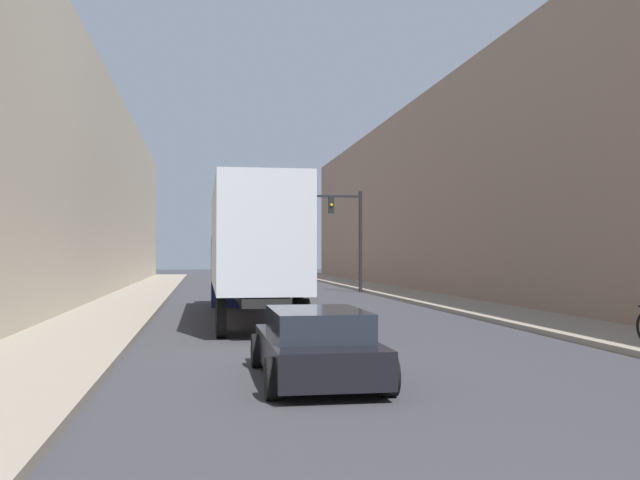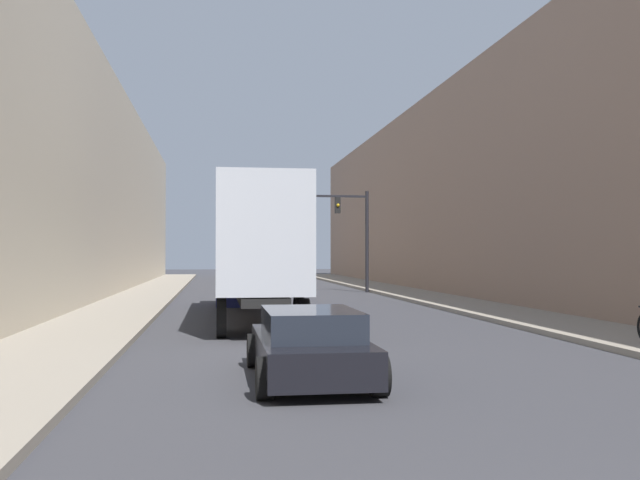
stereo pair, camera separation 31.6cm
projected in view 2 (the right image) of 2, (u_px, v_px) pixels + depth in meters
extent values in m
cube|color=gray|center=(434.00, 299.00, 33.21)|extent=(3.03, 80.00, 0.15)
cube|color=gray|center=(136.00, 301.00, 31.25)|extent=(3.03, 80.00, 0.15)
cube|color=#997A66|center=(525.00, 184.00, 33.97)|extent=(6.00, 80.00, 11.06)
cube|color=beige|center=(29.00, 175.00, 30.71)|extent=(6.00, 80.00, 11.13)
cube|color=#B2B7C1|center=(254.00, 238.00, 22.97)|extent=(2.45, 11.44, 3.16)
cube|color=black|center=(254.00, 291.00, 22.94)|extent=(1.22, 11.44, 0.24)
cube|color=navy|center=(245.00, 271.00, 29.80)|extent=(2.45, 2.42, 2.89)
cylinder|color=black|center=(221.00, 318.00, 18.30)|extent=(0.25, 1.00, 1.00)
cylinder|color=black|center=(304.00, 317.00, 18.61)|extent=(0.25, 1.00, 1.00)
cylinder|color=black|center=(221.00, 315.00, 19.49)|extent=(0.25, 1.00, 1.00)
cylinder|color=black|center=(299.00, 314.00, 19.80)|extent=(0.25, 1.00, 1.00)
cylinder|color=black|center=(220.00, 294.00, 29.63)|extent=(0.25, 1.00, 1.00)
cylinder|color=black|center=(271.00, 293.00, 29.94)|extent=(0.25, 1.00, 1.00)
cube|color=black|center=(309.00, 353.00, 12.21)|extent=(1.73, 4.38, 0.58)
cube|color=#1E232D|center=(310.00, 323.00, 12.01)|extent=(1.52, 2.41, 0.47)
cylinder|color=black|center=(254.00, 350.00, 13.56)|extent=(0.25, 0.64, 0.64)
cylinder|color=black|center=(343.00, 349.00, 13.81)|extent=(0.25, 0.64, 0.64)
cylinder|color=black|center=(265.00, 378.00, 10.51)|extent=(0.25, 0.64, 0.64)
cylinder|color=black|center=(379.00, 375.00, 10.76)|extent=(0.25, 0.64, 0.64)
cylinder|color=black|center=(367.00, 242.00, 40.19)|extent=(0.20, 0.20, 5.71)
cube|color=black|center=(308.00, 196.00, 39.76)|extent=(6.73, 0.12, 0.12)
cube|color=black|center=(338.00, 205.00, 39.99)|extent=(0.30, 0.24, 0.90)
sphere|color=gold|center=(338.00, 205.00, 39.85)|extent=(0.18, 0.18, 0.18)
cube|color=black|center=(308.00, 205.00, 39.75)|extent=(0.30, 0.24, 0.90)
sphere|color=green|center=(308.00, 200.00, 39.62)|extent=(0.18, 0.18, 0.18)
cube|color=black|center=(278.00, 205.00, 39.51)|extent=(0.30, 0.24, 0.90)
sphere|color=gold|center=(278.00, 210.00, 39.36)|extent=(0.18, 0.18, 0.18)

